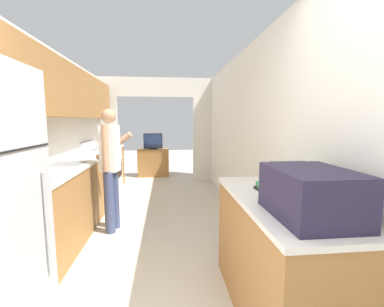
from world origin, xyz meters
name	(u,v)px	position (x,y,z in m)	size (l,w,h in m)	color
wall_left	(45,116)	(-1.30, 2.54, 1.55)	(0.38, 7.72, 2.50)	silver
wall_right	(262,140)	(1.39, 2.06, 1.25)	(0.06, 7.72, 2.50)	silver
wall_far_with_doorway	(156,122)	(0.00, 5.35, 1.46)	(3.11, 0.06, 2.50)	silver
counter_left	(77,192)	(-1.06, 2.81, 0.47)	(0.62, 4.16, 0.93)	#9E6B38
counter_right	(278,258)	(1.06, 0.79, 0.47)	(0.62, 1.44, 0.93)	#9E6B38
range_oven	(104,170)	(-1.05, 4.39, 0.47)	(0.66, 0.80, 1.07)	white
person	(110,167)	(-0.51, 2.51, 0.88)	(0.53, 0.42, 1.64)	#384266
suitcase	(310,193)	(1.06, 0.42, 1.07)	(0.41, 0.57, 0.28)	#231E38
book_stack	(271,191)	(1.01, 0.87, 0.96)	(0.22, 0.33, 0.07)	white
tv_cabinet	(154,162)	(-0.10, 5.96, 0.36)	(0.82, 0.42, 0.73)	#9E6B38
television	(153,141)	(-0.10, 5.91, 0.94)	(0.49, 0.16, 0.42)	black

